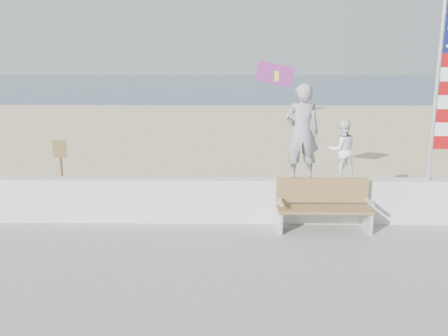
{
  "coord_description": "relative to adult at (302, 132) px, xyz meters",
  "views": [
    {
      "loc": [
        0.34,
        -7.29,
        3.42
      ],
      "look_at": [
        0.2,
        1.8,
        1.35
      ],
      "focal_mm": 38.0,
      "sensor_mm": 36.0,
      "label": 1
    }
  ],
  "objects": [
    {
      "name": "flag",
      "position": [
        2.69,
        -0.0,
        0.96
      ],
      "size": [
        0.5,
        0.08,
        3.5
      ],
      "color": "white",
      "rests_on": "seawall"
    },
    {
      "name": "child",
      "position": [
        0.81,
        0.0,
        -0.36
      ],
      "size": [
        0.67,
        0.57,
        1.2
      ],
      "primitive_type": "imported",
      "rotation": [
        0.0,
        0.0,
        3.36
      ],
      "color": "white",
      "rests_on": "seawall"
    },
    {
      "name": "sign",
      "position": [
        -5.56,
        1.93,
        -1.09
      ],
      "size": [
        0.32,
        0.07,
        1.46
      ],
      "color": "olive",
      "rests_on": "sand"
    },
    {
      "name": "parafoil_kite",
      "position": [
        -0.28,
        2.7,
        1.05
      ],
      "size": [
        1.0,
        0.31,
        0.68
      ],
      "color": "red",
      "rests_on": "ground"
    },
    {
      "name": "adult",
      "position": [
        0.0,
        0.0,
        0.0
      ],
      "size": [
        0.7,
        0.46,
        1.91
      ],
      "primitive_type": "imported",
      "rotation": [
        0.0,
        0.0,
        3.15
      ],
      "color": "gray",
      "rests_on": "seawall"
    },
    {
      "name": "ground",
      "position": [
        -1.73,
        -2.0,
        -2.03
      ],
      "size": [
        220.0,
        220.0,
        0.0
      ],
      "primitive_type": "plane",
      "color": "#2F475F",
      "rests_on": "ground"
    },
    {
      "name": "bench",
      "position": [
        0.4,
        -0.45,
        -1.35
      ],
      "size": [
        1.8,
        0.57,
        1.0
      ],
      "color": "olive",
      "rests_on": "boardwalk"
    },
    {
      "name": "seawall",
      "position": [
        -1.73,
        0.0,
        -1.4
      ],
      "size": [
        30.0,
        0.35,
        0.9
      ],
      "primitive_type": "cube",
      "color": "silver",
      "rests_on": "boardwalk"
    },
    {
      "name": "sand",
      "position": [
        -1.73,
        7.0,
        -1.99
      ],
      "size": [
        90.0,
        40.0,
        0.08
      ],
      "primitive_type": "cube",
      "color": "#CCB888",
      "rests_on": "ground"
    }
  ]
}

